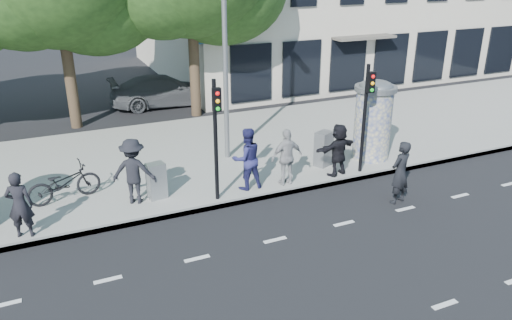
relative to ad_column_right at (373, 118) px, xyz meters
name	(u,v)px	position (x,y,z in m)	size (l,w,h in m)	color
ground	(303,270)	(-5.20, -4.70, -1.54)	(120.00, 120.00, 0.00)	black
sidewalk	(198,155)	(-5.20, 2.80, -1.46)	(40.00, 8.00, 0.15)	gray
curb	(241,201)	(-5.20, -1.15, -1.46)	(40.00, 0.10, 0.16)	slate
lane_dash_far	(275,240)	(-5.20, -3.30, -1.53)	(32.00, 0.12, 0.01)	silver
ad_column_right	(373,118)	(0.00, 0.00, 0.00)	(1.36, 1.36, 2.65)	beige
traffic_pole_near	(216,129)	(-5.80, -0.91, 0.69)	(0.22, 0.31, 3.40)	black
traffic_pole_far	(366,108)	(-1.00, -0.91, 0.69)	(0.22, 0.31, 3.40)	black
street_lamp	(225,16)	(-4.40, 1.93, 3.26)	(0.25, 0.93, 8.00)	slate
ped_b	(20,205)	(-10.76, -0.85, -0.55)	(0.61, 0.40, 1.68)	black
ped_c	(247,159)	(-4.77, -0.54, -0.47)	(0.90, 0.70, 1.84)	navy
ped_d	(134,171)	(-7.92, -0.11, -0.47)	(1.19, 0.68, 1.84)	black
ped_e	(287,157)	(-3.58, -0.76, -0.53)	(1.00, 0.57, 1.71)	#9B9B9E
ped_f	(338,150)	(-1.81, -0.78, -0.56)	(1.53, 0.55, 1.65)	black
man_road	(400,172)	(-1.13, -2.86, -0.63)	(0.66, 0.44, 1.82)	black
bicycle	(64,183)	(-9.68, 0.79, -0.87)	(1.98, 0.69, 1.04)	black
cabinet_left	(156,181)	(-7.32, -0.11, -0.87)	(0.49, 0.36, 1.03)	gray
cabinet_right	(323,149)	(-1.83, 0.05, -0.82)	(0.55, 0.40, 1.14)	gray
car_right	(164,91)	(-4.59, 9.72, -0.83)	(4.89, 1.99, 1.42)	#494B4F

